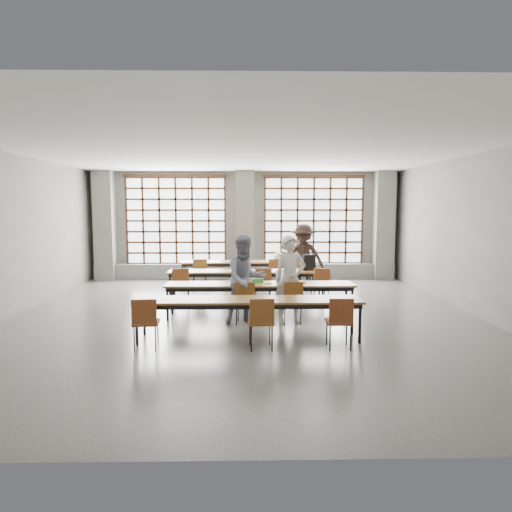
% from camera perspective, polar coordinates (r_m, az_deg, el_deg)
% --- Properties ---
extents(floor, '(11.00, 11.00, 0.00)m').
position_cam_1_polar(floor, '(9.80, -1.51, -7.73)').
color(floor, '#51514E').
rests_on(floor, ground).
extents(ceiling, '(11.00, 11.00, 0.00)m').
position_cam_1_polar(ceiling, '(9.58, -1.57, 13.03)').
color(ceiling, silver).
rests_on(ceiling, floor).
extents(wall_back, '(10.00, 0.00, 10.00)m').
position_cam_1_polar(wall_back, '(15.03, -1.38, 3.85)').
color(wall_back, '#5D5E5B').
rests_on(wall_back, floor).
extents(wall_front, '(10.00, 0.00, 10.00)m').
position_cam_1_polar(wall_front, '(4.06, -2.15, -2.36)').
color(wall_front, '#5D5E5B').
rests_on(wall_front, floor).
extents(wall_left, '(0.00, 11.00, 11.00)m').
position_cam_1_polar(wall_left, '(10.80, -29.14, 2.18)').
color(wall_left, '#5D5E5B').
rests_on(wall_left, floor).
extents(wall_right, '(0.00, 11.00, 11.00)m').
position_cam_1_polar(wall_right, '(10.73, 26.26, 2.30)').
color(wall_right, '#5D5E5B').
rests_on(wall_right, floor).
extents(column_left, '(0.60, 0.55, 3.50)m').
position_cam_1_polar(column_left, '(15.44, -18.36, 3.60)').
color(column_left, '#585855').
rests_on(column_left, floor).
extents(column_mid, '(0.60, 0.55, 3.50)m').
position_cam_1_polar(column_mid, '(14.75, -1.38, 3.81)').
color(column_mid, '#585855').
rests_on(column_mid, floor).
extents(column_right, '(0.60, 0.55, 3.50)m').
position_cam_1_polar(column_right, '(15.40, 15.65, 3.68)').
color(column_right, '#585855').
rests_on(column_right, floor).
extents(window_left, '(3.32, 0.12, 3.00)m').
position_cam_1_polar(window_left, '(15.12, -9.96, 4.35)').
color(window_left, white).
rests_on(window_left, wall_back).
extents(window_right, '(3.32, 0.12, 3.00)m').
position_cam_1_polar(window_right, '(15.10, 7.21, 4.39)').
color(window_right, white).
rests_on(window_right, wall_back).
extents(sill_ledge, '(9.80, 0.35, 0.50)m').
position_cam_1_polar(sill_ledge, '(14.96, -1.37, -1.93)').
color(sill_ledge, '#585855').
rests_on(sill_ledge, floor).
extents(desk_row_a, '(4.00, 0.70, 0.73)m').
position_cam_1_polar(desk_row_a, '(13.69, -1.00, -0.93)').
color(desk_row_a, brown).
rests_on(desk_row_a, floor).
extents(desk_row_b, '(4.00, 0.70, 0.73)m').
position_cam_1_polar(desk_row_b, '(11.71, -1.18, -2.14)').
color(desk_row_b, brown).
rests_on(desk_row_b, floor).
extents(desk_row_c, '(4.00, 0.70, 0.73)m').
position_cam_1_polar(desk_row_c, '(9.74, 0.47, -3.82)').
color(desk_row_c, brown).
rests_on(desk_row_c, floor).
extents(desk_row_d, '(4.00, 0.70, 0.73)m').
position_cam_1_polar(desk_row_d, '(8.12, -0.92, -5.83)').
color(desk_row_d, brown).
rests_on(desk_row_d, floor).
extents(chair_back_left, '(0.49, 0.49, 0.88)m').
position_cam_1_polar(chair_back_left, '(13.15, -7.05, -1.83)').
color(chair_back_left, brown).
rests_on(chair_back_left, floor).
extents(chair_back_mid, '(0.44, 0.44, 0.88)m').
position_cam_1_polar(chair_back_mid, '(13.11, 2.49, -1.82)').
color(chair_back_mid, brown).
rests_on(chair_back_mid, floor).
extents(chair_back_right, '(0.51, 0.51, 0.88)m').
position_cam_1_polar(chair_back_right, '(13.18, 5.89, -1.80)').
color(chair_back_right, brown).
rests_on(chair_back_right, floor).
extents(chair_mid_left, '(0.45, 0.45, 0.88)m').
position_cam_1_polar(chair_mid_left, '(11.22, -9.36, -3.24)').
color(chair_mid_left, brown).
rests_on(chair_mid_left, floor).
extents(chair_mid_centre, '(0.43, 0.44, 0.88)m').
position_cam_1_polar(chair_mid_centre, '(11.11, 0.90, -3.25)').
color(chair_mid_centre, brown).
rests_on(chair_mid_centre, floor).
extents(chair_mid_right, '(0.46, 0.46, 0.88)m').
position_cam_1_polar(chair_mid_right, '(11.25, 8.08, -3.20)').
color(chair_mid_right, brown).
rests_on(chair_mid_right, floor).
extents(chair_front_left, '(0.45, 0.46, 0.88)m').
position_cam_1_polar(chair_front_left, '(9.15, -1.35, -5.29)').
color(chair_front_left, brown).
rests_on(chair_front_left, floor).
extents(chair_front_right, '(0.51, 0.51, 0.88)m').
position_cam_1_polar(chair_front_right, '(9.19, 4.45, -5.26)').
color(chair_front_right, brown).
rests_on(chair_front_right, floor).
extents(chair_near_left, '(0.46, 0.46, 0.88)m').
position_cam_1_polar(chair_near_left, '(7.72, -13.68, -7.61)').
color(chair_near_left, brown).
rests_on(chair_near_left, floor).
extents(chair_near_mid, '(0.44, 0.45, 0.88)m').
position_cam_1_polar(chair_near_mid, '(7.54, 0.67, -7.77)').
color(chair_near_mid, brown).
rests_on(chair_near_mid, floor).
extents(chair_near_right, '(0.43, 0.43, 0.88)m').
position_cam_1_polar(chair_near_right, '(7.69, 10.43, -7.60)').
color(chair_near_right, maroon).
rests_on(chair_near_right, floor).
extents(student_male, '(0.73, 0.56, 1.78)m').
position_cam_1_polar(student_male, '(9.25, 4.28, -2.95)').
color(student_male, silver).
rests_on(student_male, floor).
extents(student_female, '(1.05, 0.94, 1.79)m').
position_cam_1_polar(student_female, '(9.21, -1.31, -2.95)').
color(student_female, '#171C47').
rests_on(student_female, floor).
extents(student_back, '(1.35, 1.02, 1.86)m').
position_cam_1_polar(student_back, '(13.26, 5.93, -0.04)').
color(student_back, black).
rests_on(student_back, floor).
extents(laptop_front, '(0.39, 0.34, 0.26)m').
position_cam_1_polar(laptop_front, '(9.86, 3.62, -2.96)').
color(laptop_front, '#B1B2B6').
rests_on(laptop_front, desk_row_c).
extents(laptop_back, '(0.38, 0.32, 0.26)m').
position_cam_1_polar(laptop_back, '(13.85, 4.58, -0.34)').
color(laptop_back, '#B0B1B5').
rests_on(laptop_back, desk_row_a).
extents(mouse, '(0.12, 0.10, 0.04)m').
position_cam_1_polar(mouse, '(9.78, 6.05, -3.31)').
color(mouse, white).
rests_on(mouse, desk_row_c).
extents(green_box, '(0.26, 0.12, 0.09)m').
position_cam_1_polar(green_box, '(9.80, 0.17, -3.10)').
color(green_box, green).
rests_on(green_box, desk_row_c).
extents(phone, '(0.14, 0.09, 0.01)m').
position_cam_1_polar(phone, '(9.64, 1.56, -3.49)').
color(phone, black).
rests_on(phone, desk_row_c).
extents(paper_sheet_b, '(0.32, 0.24, 0.00)m').
position_cam_1_polar(paper_sheet_b, '(11.65, -2.65, -1.85)').
color(paper_sheet_b, white).
rests_on(paper_sheet_b, desk_row_b).
extents(paper_sheet_c, '(0.34, 0.28, 0.00)m').
position_cam_1_polar(paper_sheet_c, '(11.70, -0.69, -1.81)').
color(paper_sheet_c, silver).
rests_on(paper_sheet_c, desk_row_b).
extents(backpack, '(0.35, 0.26, 0.40)m').
position_cam_1_polar(backpack, '(11.83, 6.60, -0.79)').
color(backpack, black).
rests_on(backpack, desk_row_b).
extents(plastic_bag, '(0.31, 0.27, 0.29)m').
position_cam_1_polar(plastic_bag, '(13.74, 2.75, -0.03)').
color(plastic_bag, white).
rests_on(plastic_bag, desk_row_a).
extents(red_pouch, '(0.21, 0.12, 0.06)m').
position_cam_1_polar(red_pouch, '(7.81, -13.60, -7.74)').
color(red_pouch, '#B0151C').
rests_on(red_pouch, chair_near_left).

